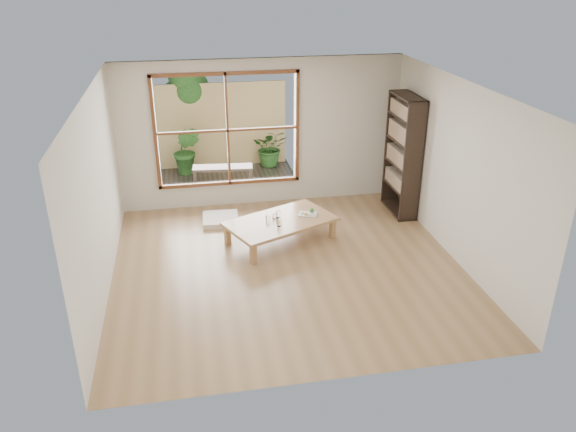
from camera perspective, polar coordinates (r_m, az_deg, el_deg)
name	(u,v)px	position (r m, az deg, el deg)	size (l,w,h in m)	color
ground	(287,266)	(8.26, -0.07, -5.07)	(5.00, 5.00, 0.00)	#A17B50
low_table	(281,223)	(8.83, -0.76, -0.67)	(1.90, 1.53, 0.36)	#AE7D54
floor_cushion	(221,219)	(9.67, -6.87, -0.32)	(0.60, 0.60, 0.09)	silver
bookshelf	(403,155)	(9.86, 11.60, 6.04)	(0.33, 0.93, 2.07)	black
glass_tall	(279,222)	(8.59, -0.89, -0.65)	(0.07, 0.07, 0.13)	silver
glass_mid	(278,214)	(8.88, -1.01, 0.19)	(0.08, 0.08, 0.11)	silver
glass_short	(274,216)	(8.85, -1.41, -0.04)	(0.06, 0.06, 0.08)	silver
glass_small	(268,218)	(8.78, -2.04, -0.21)	(0.07, 0.07, 0.09)	silver
food_tray	(308,213)	(9.00, 2.09, 0.28)	(0.34, 0.29, 0.09)	white
deck	(226,182)	(11.40, -6.35, 3.43)	(2.80, 2.00, 0.05)	#342D26
garden_bench	(223,169)	(11.14, -6.65, 4.73)	(1.19, 0.45, 0.37)	black
bamboo_fence	(220,126)	(12.07, -6.96, 9.10)	(2.80, 0.06, 1.80)	tan
shrub_right	(271,147)	(12.10, -1.77, 7.00)	(0.73, 0.63, 0.81)	#2C5921
shrub_left	(187,150)	(11.74, -10.25, 6.58)	(0.56, 0.45, 1.01)	#2C5921
garden_tree	(184,89)	(12.17, -10.50, 12.53)	(1.04, 0.85, 2.22)	#4C3D2D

